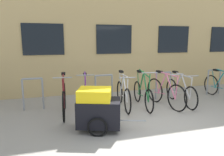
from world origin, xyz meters
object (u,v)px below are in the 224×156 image
bicycle_green (143,94)px  bicycle_maroon (64,99)px  bicycle_white (123,94)px  bicycle_purple (86,97)px  bicycle_silver (180,91)px  bike_trailer (98,109)px  bicycle_pink (165,92)px  bicycle_teal (222,87)px

bicycle_green → bicycle_maroon: size_ratio=1.00×
bicycle_white → bicycle_purple: bearing=178.7°
bicycle_silver → bike_trailer: size_ratio=1.20×
bicycle_pink → bike_trailer: bicycle_pink is taller
bicycle_maroon → bicycle_pink: bearing=-2.4°
bicycle_maroon → bicycle_silver: (3.44, -0.04, -0.03)m
bicycle_teal → bicycle_white: bearing=179.7°
bicycle_purple → bicycle_pink: bearing=-5.6°
bicycle_pink → bicycle_silver: size_ratio=0.97×
bicycle_teal → bicycle_purple: size_ratio=1.09×
bicycle_silver → bicycle_maroon: bearing=179.3°
bicycle_white → bike_trailer: (-1.00, -1.27, 0.08)m
bicycle_pink → bicycle_maroon: bearing=177.6°
bicycle_teal → bike_trailer: size_ratio=1.21×
bicycle_white → bike_trailer: bicycle_white is taller
bicycle_purple → bicycle_teal: bearing=-0.5°
bicycle_purple → bike_trailer: size_ratio=1.11×
bicycle_pink → bicycle_teal: 2.24m
bicycle_teal → bicycle_green: bearing=-179.3°
bicycle_white → bicycle_maroon: bearing=-177.3°
bicycle_teal → bicycle_maroon: bicycle_maroon is taller
bicycle_maroon → bicycle_white: (1.65, 0.08, -0.03)m
bicycle_green → bicycle_white: size_ratio=1.04×
bicycle_maroon → bicycle_purple: bearing=10.1°
bicycle_teal → bike_trailer: 4.63m
bicycle_silver → bicycle_white: bearing=176.1°
bicycle_teal → bike_trailer: bearing=-164.4°
bicycle_pink → bicycle_white: (-1.22, 0.20, -0.02)m
bicycle_green → bicycle_purple: bearing=177.2°
bicycle_pink → bicycle_maroon: bicycle_maroon is taller
bicycle_green → bike_trailer: bearing=-142.6°
bicycle_green → bicycle_silver: bearing=-3.1°
bicycle_green → bicycle_silver: bicycle_green is taller
bicycle_teal → bicycle_silver: size_ratio=1.01×
bicycle_green → bicycle_teal: bearing=0.7°
bicycle_white → bicycle_pink: bearing=-9.3°
bicycle_green → bicycle_teal: bicycle_green is taller
bicycle_teal → bike_trailer: (-4.45, -1.25, 0.08)m
bicycle_green → bicycle_teal: 2.87m
bicycle_green → bike_trailer: (-1.58, -1.21, 0.09)m
bike_trailer → bicycle_silver: bearing=22.3°
bicycle_maroon → bike_trailer: 1.35m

